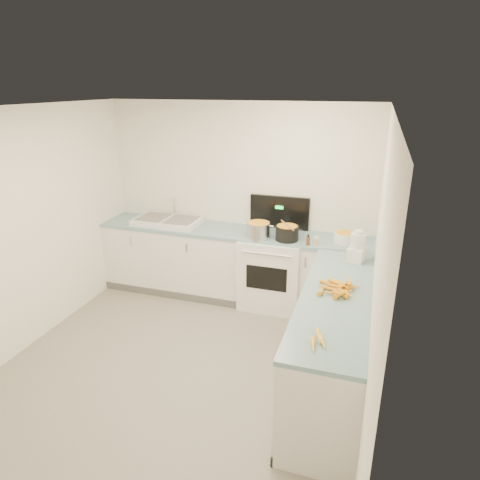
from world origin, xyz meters
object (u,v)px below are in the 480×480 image
(black_pot, at_px, (287,234))
(food_processor, at_px, (357,248))
(steel_pot, at_px, (259,231))
(spice_jar, at_px, (316,241))
(stove, at_px, (273,269))
(mixing_bowl, at_px, (344,237))
(extract_bottle, at_px, (308,241))
(sink, at_px, (168,221))

(black_pot, bearing_deg, food_processor, -25.93)
(steel_pot, height_order, spice_jar, steel_pot)
(stove, height_order, steel_pot, stove)
(stove, height_order, food_processor, stove)
(food_processor, bearing_deg, stove, 152.41)
(steel_pot, distance_m, spice_jar, 0.70)
(food_processor, bearing_deg, mixing_bowl, 107.35)
(stove, height_order, spice_jar, stove)
(spice_jar, distance_m, food_processor, 0.59)
(mixing_bowl, height_order, extract_bottle, mixing_bowl)
(food_processor, bearing_deg, sink, 167.53)
(mixing_bowl, bearing_deg, stove, -179.96)
(steel_pot, xyz_separation_m, extract_bottle, (0.61, -0.07, -0.03))
(sink, distance_m, extract_bottle, 1.92)
(mixing_bowl, bearing_deg, sink, 179.62)
(black_pot, distance_m, mixing_bowl, 0.67)
(stove, relative_size, food_processor, 4.05)
(steel_pot, height_order, mixing_bowl, steel_pot)
(stove, height_order, mixing_bowl, stove)
(spice_jar, bearing_deg, mixing_bowl, 30.85)
(steel_pot, height_order, extract_bottle, steel_pot)
(stove, height_order, extract_bottle, stove)
(extract_bottle, height_order, spice_jar, extract_bottle)
(sink, bearing_deg, extract_bottle, -7.16)
(steel_pot, bearing_deg, food_processor, -17.78)
(stove, relative_size, extract_bottle, 12.78)
(extract_bottle, bearing_deg, stove, 153.88)
(sink, xyz_separation_m, extract_bottle, (1.91, -0.24, 0.02))
(stove, bearing_deg, steel_pot, -134.62)
(black_pot, xyz_separation_m, spice_jar, (0.35, -0.05, -0.04))
(stove, bearing_deg, sink, 179.38)
(steel_pot, xyz_separation_m, food_processor, (1.17, -0.37, 0.06))
(mixing_bowl, xyz_separation_m, spice_jar, (-0.30, -0.18, -0.02))
(steel_pot, relative_size, extract_bottle, 2.71)
(mixing_bowl, bearing_deg, spice_jar, -149.15)
(mixing_bowl, relative_size, food_processor, 0.76)
(spice_jar, bearing_deg, sink, 174.38)
(steel_pot, bearing_deg, extract_bottle, -6.41)
(sink, height_order, mixing_bowl, sink)
(spice_jar, bearing_deg, black_pot, 171.75)
(mixing_bowl, distance_m, food_processor, 0.56)
(mixing_bowl, bearing_deg, steel_pot, -171.14)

